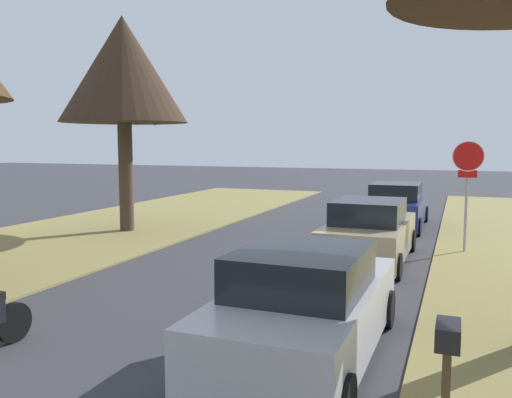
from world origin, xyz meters
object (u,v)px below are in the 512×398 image
at_px(curbside_mailbox, 447,351).
at_px(parked_sedan_silver, 306,307).
at_px(street_tree_left_mid_b, 123,71).
at_px(stop_sign_far, 468,172).
at_px(parked_sedan_navy, 396,207).
at_px(parked_sedan_tan, 369,233).

bearing_deg(curbside_mailbox, parked_sedan_silver, 136.35).
bearing_deg(parked_sedan_silver, street_tree_left_mid_b, 136.91).
relative_size(stop_sign_far, street_tree_left_mid_b, 0.42).
distance_m(parked_sedan_silver, curbside_mailbox, 2.58).
bearing_deg(parked_sedan_navy, parked_sedan_silver, -89.39).
height_order(street_tree_left_mid_b, parked_sedan_navy, street_tree_left_mid_b).
distance_m(street_tree_left_mid_b, parked_sedan_navy, 10.40).
distance_m(stop_sign_far, parked_sedan_navy, 4.67).
bearing_deg(curbside_mailbox, stop_sign_far, 88.59).
bearing_deg(street_tree_left_mid_b, parked_sedan_silver, -43.09).
xyz_separation_m(stop_sign_far, parked_sedan_silver, (-2.10, -8.32, -1.47)).
xyz_separation_m(street_tree_left_mid_b, parked_sedan_silver, (8.45, -7.91, -4.58)).
relative_size(parked_sedan_navy, curbside_mailbox, 3.48).
relative_size(stop_sign_far, parked_sedan_navy, 0.67).
xyz_separation_m(stop_sign_far, curbside_mailbox, (-0.25, -10.09, -1.14)).
bearing_deg(curbside_mailbox, street_tree_left_mid_b, 136.81).
bearing_deg(parked_sedan_silver, curbside_mailbox, -43.65).
distance_m(parked_sedan_navy, curbside_mailbox, 14.06).
distance_m(stop_sign_far, curbside_mailbox, 10.15).
bearing_deg(parked_sedan_navy, parked_sedan_tan, -90.18).
height_order(stop_sign_far, parked_sedan_tan, stop_sign_far).
relative_size(parked_sedan_silver, parked_sedan_navy, 1.00).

